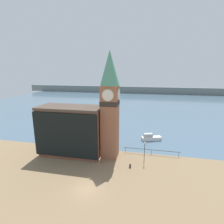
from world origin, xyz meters
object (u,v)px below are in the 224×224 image
boat_near (151,138)px  lamp_post (145,148)px  pier_building (71,131)px  mooring_bollard_near (130,166)px  clock_tower (110,103)px

boat_near → lamp_post: (-1.30, -11.45, 2.25)m
lamp_post → pier_building: bearing=177.0°
mooring_bollard_near → clock_tower: bearing=140.8°
clock_tower → pier_building: bearing=-175.8°
lamp_post → boat_near: bearing=83.5°
pier_building → lamp_post: size_ratio=3.09×
clock_tower → boat_near: 16.72m
boat_near → lamp_post: bearing=-115.1°
pier_building → mooring_bollard_near: (12.73, -3.13, -4.72)m
mooring_bollard_near → boat_near: bearing=74.8°
clock_tower → mooring_bollard_near: clock_tower is taller
clock_tower → mooring_bollard_near: bearing=-39.2°
clock_tower → boat_near: clock_tower is taller
pier_building → lamp_post: pier_building is taller
boat_near → mooring_bollard_near: size_ratio=6.79×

